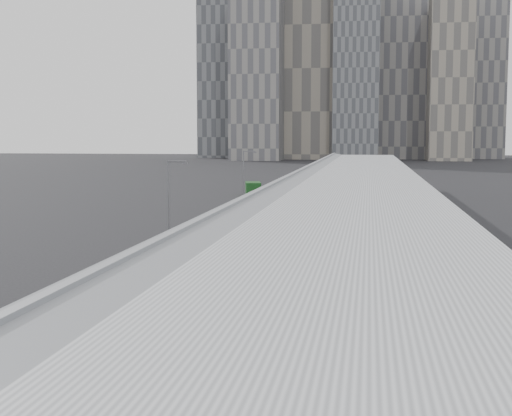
% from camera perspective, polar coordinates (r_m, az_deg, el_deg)
% --- Properties ---
extents(sidewalk, '(10.00, 170.00, 0.12)m').
position_cam_1_polar(sidewalk, '(69.39, 4.66, -3.03)').
color(sidewalk, gray).
rests_on(sidewalk, ground).
extents(lane_line, '(0.12, 160.00, 0.02)m').
position_cam_1_polar(lane_line, '(70.96, -3.83, -2.87)').
color(lane_line, gold).
rests_on(lane_line, ground).
extents(depot, '(12.45, 160.40, 7.20)m').
position_cam_1_polar(depot, '(68.77, 8.00, -0.24)').
color(depot, gray).
rests_on(depot, ground).
extents(skyline, '(145.00, 64.00, 120.00)m').
position_cam_1_polar(skyline, '(340.36, 6.23, 12.53)').
color(skyline, slate).
rests_on(skyline, ground).
extents(bus_1, '(3.11, 14.07, 4.10)m').
position_cam_1_polar(bus_1, '(38.24, -10.48, -7.83)').
color(bus_1, '#161833').
rests_on(bus_1, ground).
extents(bus_2, '(4.00, 13.85, 3.99)m').
position_cam_1_polar(bus_2, '(49.68, -5.29, -4.66)').
color(bus_2, silver).
rests_on(bus_2, ground).
extents(bus_3, '(3.36, 12.65, 3.66)m').
position_cam_1_polar(bus_3, '(61.73, -2.61, -2.72)').
color(bus_3, slate).
rests_on(bus_3, ground).
extents(bus_4, '(2.88, 12.96, 3.78)m').
position_cam_1_polar(bus_4, '(77.62, -0.01, -0.93)').
color(bus_4, '#BABCC5').
rests_on(bus_4, ground).
extents(bus_5, '(2.91, 13.07, 3.82)m').
position_cam_1_polar(bus_5, '(88.93, 1.36, -0.06)').
color(bus_5, '#161732').
rests_on(bus_5, ground).
extents(bus_6, '(3.37, 13.24, 3.83)m').
position_cam_1_polar(bus_6, '(104.01, 2.41, 0.79)').
color(bus_6, '#B3B3B6').
rests_on(bus_6, ground).
extents(bus_7, '(3.54, 12.99, 3.75)m').
position_cam_1_polar(bus_7, '(118.23, 3.05, 1.37)').
color(bus_7, gray).
rests_on(bus_7, ground).
extents(bus_8, '(3.90, 13.94, 4.02)m').
position_cam_1_polar(bus_8, '(133.26, 4.03, 1.91)').
color(bus_8, '#B2B6BD').
rests_on(bus_8, ground).
extents(bus_9, '(3.84, 13.75, 3.97)m').
position_cam_1_polar(bus_9, '(144.68, 4.48, 2.20)').
color(bus_9, black).
rests_on(bus_9, ground).
extents(bus_10, '(3.73, 13.79, 3.98)m').
position_cam_1_polar(bus_10, '(160.95, 4.57, 2.57)').
color(bus_10, white).
rests_on(bus_10, ground).
extents(tree_0, '(2.99, 2.99, 4.98)m').
position_cam_1_polar(tree_0, '(27.32, -10.36, -9.57)').
color(tree_0, black).
rests_on(tree_0, ground).
extents(tree_1, '(1.49, 1.49, 4.54)m').
position_cam_1_polar(tree_1, '(42.91, -1.98, -3.53)').
color(tree_1, black).
rests_on(tree_1, ground).
extents(tree_2, '(2.44, 2.44, 4.17)m').
position_cam_1_polar(tree_2, '(66.81, 1.48, -0.86)').
color(tree_2, black).
rests_on(tree_2, ground).
extents(tree_3, '(1.83, 1.83, 4.17)m').
position_cam_1_polar(tree_3, '(92.74, 3.88, 1.17)').
color(tree_3, black).
rests_on(tree_3, ground).
extents(tree_4, '(1.05, 1.05, 3.62)m').
position_cam_1_polar(tree_4, '(118.91, 5.20, 2.05)').
color(tree_4, black).
rests_on(tree_4, ground).
extents(street_lamp_near, '(2.04, 0.22, 8.34)m').
position_cam_1_polar(street_lamp_near, '(69.06, -6.87, 0.91)').
color(street_lamp_near, '#59595E').
rests_on(street_lamp_near, ground).
extents(street_lamp_far, '(2.04, 0.22, 8.49)m').
position_cam_1_polar(street_lamp_far, '(105.83, -0.90, 2.68)').
color(street_lamp_far, '#59595E').
rests_on(street_lamp_far, ground).
extents(shipping_container, '(3.73, 5.89, 2.32)m').
position_cam_1_polar(shipping_container, '(129.17, -0.24, 1.56)').
color(shipping_container, '#113A14').
rests_on(shipping_container, ground).
extents(suv, '(4.27, 6.49, 1.66)m').
position_cam_1_polar(suv, '(139.40, 1.53, 1.74)').
color(suv, black).
rests_on(suv, ground).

